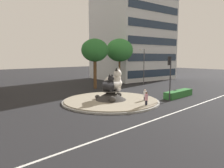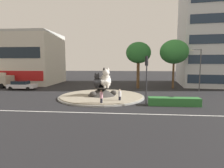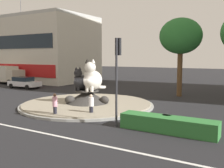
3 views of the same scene
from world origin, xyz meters
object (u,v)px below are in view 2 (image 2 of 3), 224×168
object	(u,v)px
litter_bin	(171,101)
cat_statue_white	(106,80)
pedestrian_white_shirt	(120,96)
pedestrian_pink_shirt	(101,97)
streetlight_arm	(199,67)
shophouse_block	(10,59)
office_tower	(224,16)
traffic_light_mast	(147,72)
second_tree_near_tower	(138,53)
sedan_on_far_lane	(22,85)
cat_statue_black	(98,82)
broadleaf_tree_behind_island	(174,52)

from	to	relation	value
litter_bin	cat_statue_white	bearing A→B (deg)	155.18
pedestrian_white_shirt	pedestrian_pink_shirt	distance (m)	2.59
pedestrian_white_shirt	pedestrian_pink_shirt	xyz separation A→B (m)	(-1.97, -1.69, 0.09)
streetlight_arm	pedestrian_white_shirt	world-z (taller)	streetlight_arm
shophouse_block	office_tower	bearing A→B (deg)	1.27
traffic_light_mast	pedestrian_white_shirt	world-z (taller)	traffic_light_mast
traffic_light_mast	second_tree_near_tower	size ratio (longest dim) A/B	0.64
office_tower	sedan_on_far_lane	world-z (taller)	office_tower
cat_statue_black	traffic_light_mast	world-z (taller)	traffic_light_mast
sedan_on_far_lane	pedestrian_pink_shirt	bearing A→B (deg)	-35.08
cat_statue_white	second_tree_near_tower	distance (m)	11.56
cat_statue_white	second_tree_near_tower	xyz separation A→B (m)	(4.85, 9.67, 4.07)
streetlight_arm	pedestrian_pink_shirt	world-z (taller)	streetlight_arm
traffic_light_mast	streetlight_arm	bearing A→B (deg)	-41.42
second_tree_near_tower	pedestrian_pink_shirt	world-z (taller)	second_tree_near_tower
cat_statue_white	office_tower	world-z (taller)	office_tower
sedan_on_far_lane	litter_bin	world-z (taller)	sedan_on_far_lane
office_tower	broadleaf_tree_behind_island	size ratio (longest dim) A/B	3.20
traffic_light_mast	shophouse_block	size ratio (longest dim) A/B	0.25
shophouse_block	sedan_on_far_lane	bearing A→B (deg)	-49.08
office_tower	cat_statue_white	bearing A→B (deg)	-136.19
cat_statue_white	sedan_on_far_lane	size ratio (longest dim) A/B	0.64
sedan_on_far_lane	streetlight_arm	bearing A→B (deg)	1.14
second_tree_near_tower	pedestrian_white_shirt	xyz separation A→B (m)	(-2.74, -12.85, -5.65)
cat_statue_black	cat_statue_white	xyz separation A→B (m)	(1.07, 0.23, 0.26)
broadleaf_tree_behind_island	litter_bin	distance (m)	15.55
pedestrian_pink_shirt	sedan_on_far_lane	world-z (taller)	pedestrian_pink_shirt
shophouse_block	litter_bin	distance (m)	37.98
shophouse_block	office_tower	xyz separation A→B (m)	(46.70, 0.90, 8.60)
streetlight_arm	cat_statue_black	bearing A→B (deg)	9.57
cat_statue_black	sedan_on_far_lane	bearing A→B (deg)	-112.19
traffic_light_mast	pedestrian_pink_shirt	size ratio (longest dim) A/B	3.12
cat_statue_white	shophouse_block	xyz separation A→B (m)	(-24.19, 15.75, 3.22)
shophouse_block	cat_statue_black	bearing A→B (deg)	-34.48
streetlight_arm	broadleaf_tree_behind_island	bearing A→B (deg)	-57.74
second_tree_near_tower	cat_statue_black	bearing A→B (deg)	-120.85
cat_statue_white	shophouse_block	size ratio (longest dim) A/B	0.14
cat_statue_white	traffic_light_mast	world-z (taller)	traffic_light_mast
cat_statue_black	second_tree_near_tower	world-z (taller)	second_tree_near_tower
second_tree_near_tower	litter_bin	xyz separation A→B (m)	(3.17, -13.38, -6.05)
office_tower	shophouse_block	bearing A→B (deg)	-171.59
shophouse_block	office_tower	world-z (taller)	office_tower
streetlight_arm	office_tower	bearing A→B (deg)	-143.75
traffic_light_mast	pedestrian_pink_shirt	distance (m)	5.73
traffic_light_mast	broadleaf_tree_behind_island	world-z (taller)	broadleaf_tree_behind_island
streetlight_arm	sedan_on_far_lane	distance (m)	30.63
cat_statue_white	streetlight_arm	world-z (taller)	streetlight_arm
sedan_on_far_lane	broadleaf_tree_behind_island	bearing A→B (deg)	8.02
pedestrian_white_shirt	sedan_on_far_lane	world-z (taller)	pedestrian_white_shirt
pedestrian_pink_shirt	shophouse_block	bearing A→B (deg)	-1.17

